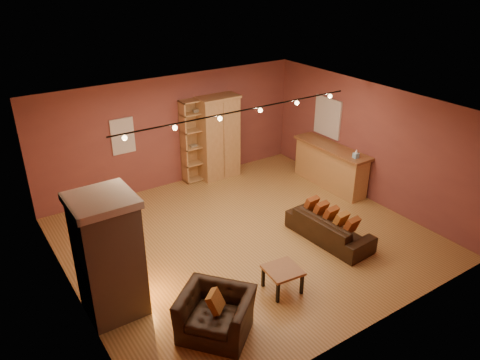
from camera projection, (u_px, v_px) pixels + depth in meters
floor at (246, 238)px, 9.83m from camera, size 7.00×7.00×0.00m
ceiling at (247, 109)px, 8.62m from camera, size 7.00×7.00×0.00m
back_wall at (173, 132)px, 11.67m from camera, size 7.00×0.02×2.80m
left_wall at (66, 230)px, 7.48m from camera, size 0.02×6.50×2.80m
right_wall at (369, 142)px, 10.98m from camera, size 0.02×6.50×2.80m
fireplace at (109, 256)px, 7.40m from camera, size 1.01×0.98×2.12m
back_window at (123, 136)px, 10.94m from camera, size 0.56×0.04×0.86m
bookcase at (197, 139)px, 12.02m from camera, size 0.89×0.35×2.18m
armoire at (218, 137)px, 12.16m from camera, size 1.08×0.62×2.19m
bar_counter at (330, 166)px, 11.86m from camera, size 0.60×2.25×1.08m
tissue_box at (356, 154)px, 10.94m from camera, size 0.13×0.13×0.22m
right_window at (328, 117)px, 11.90m from camera, size 0.05×0.90×1.00m
loveseat at (330, 223)px, 9.62m from camera, size 0.68×1.93×0.78m
armchair at (216, 308)px, 7.17m from camera, size 1.24×1.29×0.95m
coffee_table at (283, 272)px, 8.14m from camera, size 0.65×0.65×0.45m
track_rail at (241, 112)px, 8.82m from camera, size 5.20×0.09×0.13m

